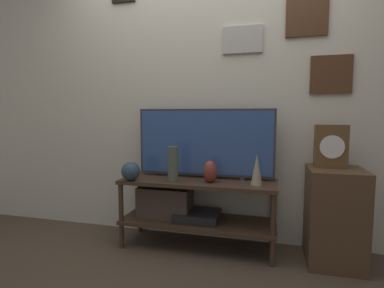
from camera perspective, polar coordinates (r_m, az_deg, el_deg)
name	(u,v)px	position (r m, az deg, el deg)	size (l,w,h in m)	color
ground_plane	(190,260)	(2.45, -0.42, -21.29)	(12.00, 12.00, 0.00)	#4C3D2D
wall_back	(205,87)	(2.69, 2.58, 10.88)	(6.40, 0.08, 2.70)	beige
media_console	(185,204)	(2.56, -1.33, -11.32)	(1.27, 0.43, 0.57)	#422D1E
television	(205,143)	(2.52, 2.44, 0.27)	(1.15, 0.05, 0.58)	#333338
vase_round_glass	(131,171)	(2.49, -11.60, -5.09)	(0.15, 0.15, 0.15)	#2D4251
vase_tall_ceramic	(173,164)	(2.39, -3.61, -3.86)	(0.08, 0.08, 0.28)	#4C5647
vase_urn_stoneware	(210,171)	(2.38, 3.49, -5.22)	(0.11, 0.12, 0.18)	brown
vase_slim_bronze	(257,169)	(2.33, 12.22, -4.76)	(0.09, 0.09, 0.24)	tan
side_table	(334,216)	(2.52, 25.49, -12.27)	(0.39, 0.43, 0.71)	#513823
mantel_clock	(331,146)	(2.45, 24.93, -0.39)	(0.23, 0.11, 0.32)	brown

